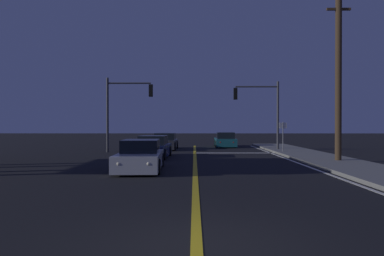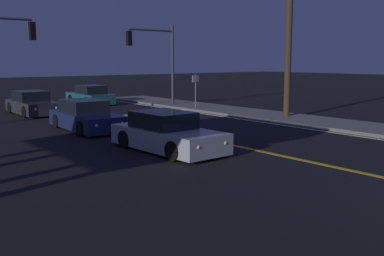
{
  "view_description": "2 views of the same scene",
  "coord_description": "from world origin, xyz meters",
  "px_view_note": "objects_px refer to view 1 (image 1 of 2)",
  "views": [
    {
      "loc": [
        -0.04,
        -5.73,
        1.99
      ],
      "look_at": [
        -0.19,
        17.69,
        1.8
      ],
      "focal_mm": 33.17,
      "sensor_mm": 36.0,
      "label": 1
    },
    {
      "loc": [
        -11.23,
        -2.51,
        3.12
      ],
      "look_at": [
        -1.16,
        10.15,
        0.65
      ],
      "focal_mm": 41.88,
      "sensor_mm": 36.0,
      "label": 2
    }
  ],
  "objects_px": {
    "car_lead_oncoming_navy": "(153,148)",
    "street_sign_corner": "(283,132)",
    "traffic_signal_near_right": "(261,105)",
    "car_distant_tail_silver": "(140,157)",
    "traffic_signal_far_left": "(124,103)",
    "car_mid_block_charcoal": "(165,142)",
    "utility_pole_right": "(338,70)",
    "car_side_waiting_teal": "(225,141)"
  },
  "relations": [
    {
      "from": "car_distant_tail_silver",
      "to": "utility_pole_right",
      "type": "xyz_separation_m",
      "value": [
        9.99,
        3.02,
        4.3
      ]
    },
    {
      "from": "utility_pole_right",
      "to": "street_sign_corner",
      "type": "xyz_separation_m",
      "value": [
        -1.4,
        6.02,
        -3.38
      ]
    },
    {
      "from": "traffic_signal_near_right",
      "to": "utility_pole_right",
      "type": "distance_m",
      "value": 9.23
    },
    {
      "from": "street_sign_corner",
      "to": "traffic_signal_far_left",
      "type": "bearing_deg",
      "value": 172.98
    },
    {
      "from": "utility_pole_right",
      "to": "traffic_signal_far_left",
      "type": "bearing_deg",
      "value": 149.84
    },
    {
      "from": "car_distant_tail_silver",
      "to": "street_sign_corner",
      "type": "relative_size",
      "value": 2.06
    },
    {
      "from": "car_lead_oncoming_navy",
      "to": "traffic_signal_far_left",
      "type": "distance_m",
      "value": 5.98
    },
    {
      "from": "traffic_signal_near_right",
      "to": "traffic_signal_far_left",
      "type": "relative_size",
      "value": 0.98
    },
    {
      "from": "car_lead_oncoming_navy",
      "to": "utility_pole_right",
      "type": "height_order",
      "value": "utility_pole_right"
    },
    {
      "from": "car_lead_oncoming_navy",
      "to": "car_side_waiting_teal",
      "type": "xyz_separation_m",
      "value": [
        5.36,
        10.67,
        -0.0
      ]
    },
    {
      "from": "car_distant_tail_silver",
      "to": "street_sign_corner",
      "type": "height_order",
      "value": "street_sign_corner"
    },
    {
      "from": "traffic_signal_far_left",
      "to": "utility_pole_right",
      "type": "height_order",
      "value": "utility_pole_right"
    },
    {
      "from": "car_distant_tail_silver",
      "to": "car_mid_block_charcoal",
      "type": "xyz_separation_m",
      "value": [
        -0.01,
        13.41,
        -0.0
      ]
    },
    {
      "from": "car_distant_tail_silver",
      "to": "car_mid_block_charcoal",
      "type": "height_order",
      "value": "same"
    },
    {
      "from": "traffic_signal_near_right",
      "to": "car_mid_block_charcoal",
      "type": "bearing_deg",
      "value": -11.61
    },
    {
      "from": "traffic_signal_far_left",
      "to": "car_lead_oncoming_navy",
      "type": "bearing_deg",
      "value": -59.05
    },
    {
      "from": "traffic_signal_far_left",
      "to": "car_mid_block_charcoal",
      "type": "bearing_deg",
      "value": 46.81
    },
    {
      "from": "car_mid_block_charcoal",
      "to": "traffic_signal_near_right",
      "type": "bearing_deg",
      "value": 169.55
    },
    {
      "from": "car_lead_oncoming_navy",
      "to": "car_mid_block_charcoal",
      "type": "bearing_deg",
      "value": -88.7
    },
    {
      "from": "car_side_waiting_teal",
      "to": "utility_pole_right",
      "type": "distance_m",
      "value": 15.12
    },
    {
      "from": "car_lead_oncoming_navy",
      "to": "traffic_signal_near_right",
      "type": "distance_m",
      "value": 10.14
    },
    {
      "from": "traffic_signal_near_right",
      "to": "traffic_signal_far_left",
      "type": "height_order",
      "value": "traffic_signal_far_left"
    },
    {
      "from": "car_side_waiting_teal",
      "to": "traffic_signal_far_left",
      "type": "relative_size",
      "value": 0.8
    },
    {
      "from": "street_sign_corner",
      "to": "car_mid_block_charcoal",
      "type": "bearing_deg",
      "value": 153.07
    },
    {
      "from": "car_mid_block_charcoal",
      "to": "street_sign_corner",
      "type": "relative_size",
      "value": 2.04
    },
    {
      "from": "car_mid_block_charcoal",
      "to": "traffic_signal_far_left",
      "type": "relative_size",
      "value": 0.82
    },
    {
      "from": "car_mid_block_charcoal",
      "to": "car_lead_oncoming_navy",
      "type": "bearing_deg",
      "value": 90.09
    },
    {
      "from": "car_lead_oncoming_navy",
      "to": "street_sign_corner",
      "type": "bearing_deg",
      "value": -158.61
    },
    {
      "from": "traffic_signal_near_right",
      "to": "traffic_signal_far_left",
      "type": "bearing_deg",
      "value": 7.67
    },
    {
      "from": "car_side_waiting_teal",
      "to": "utility_pole_right",
      "type": "xyz_separation_m",
      "value": [
        4.77,
        -13.68,
        4.3
      ]
    },
    {
      "from": "traffic_signal_far_left",
      "to": "car_side_waiting_teal",
      "type": "bearing_deg",
      "value": 38.03
    },
    {
      "from": "car_lead_oncoming_navy",
      "to": "street_sign_corner",
      "type": "distance_m",
      "value": 9.28
    },
    {
      "from": "car_mid_block_charcoal",
      "to": "utility_pole_right",
      "type": "distance_m",
      "value": 15.04
    },
    {
      "from": "car_distant_tail_silver",
      "to": "traffic_signal_far_left",
      "type": "bearing_deg",
      "value": -77.1
    },
    {
      "from": "traffic_signal_near_right",
      "to": "car_distant_tail_silver",
      "type": "bearing_deg",
      "value": 57.3
    },
    {
      "from": "car_lead_oncoming_navy",
      "to": "traffic_signal_near_right",
      "type": "xyz_separation_m",
      "value": [
        7.75,
        5.81,
        2.99
      ]
    },
    {
      "from": "car_distant_tail_silver",
      "to": "car_side_waiting_teal",
      "type": "relative_size",
      "value": 1.04
    },
    {
      "from": "car_lead_oncoming_navy",
      "to": "traffic_signal_near_right",
      "type": "height_order",
      "value": "traffic_signal_near_right"
    },
    {
      "from": "car_distant_tail_silver",
      "to": "car_lead_oncoming_navy",
      "type": "height_order",
      "value": "same"
    },
    {
      "from": "car_side_waiting_teal",
      "to": "utility_pole_right",
      "type": "height_order",
      "value": "utility_pole_right"
    },
    {
      "from": "car_side_waiting_teal",
      "to": "utility_pole_right",
      "type": "relative_size",
      "value": 0.46
    },
    {
      "from": "traffic_signal_far_left",
      "to": "utility_pole_right",
      "type": "bearing_deg",
      "value": -30.16
    }
  ]
}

